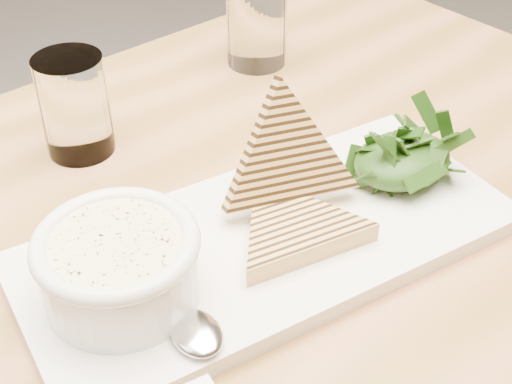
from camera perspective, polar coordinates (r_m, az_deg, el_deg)
table_top at (r=0.66m, az=-2.34°, el=-4.60°), size 1.16×0.83×0.04m
table_leg_br at (r=1.33m, az=8.59°, el=-1.01°), size 0.06×0.06×0.74m
platter at (r=0.62m, az=1.06°, el=-3.95°), size 0.44×0.22×0.02m
soup_bowl at (r=0.56m, az=-10.80°, el=-6.38°), size 0.12×0.12×0.05m
soup at (r=0.54m, az=-11.16°, el=-4.19°), size 0.10×0.10×0.01m
bowl_rim at (r=0.54m, az=-11.18°, el=-4.03°), size 0.13×0.13×0.01m
sandwich_flat at (r=0.61m, az=3.01°, el=-2.98°), size 0.16×0.16×0.02m
sandwich_lean at (r=0.62m, az=2.48°, el=2.70°), size 0.18×0.16×0.16m
salad_base at (r=0.68m, az=11.63°, el=2.52°), size 0.10×0.08×0.04m
arugula_pile at (r=0.68m, az=11.72°, el=3.06°), size 0.11×0.10×0.05m
spoon_bowl at (r=0.53m, az=-4.78°, el=-11.16°), size 0.04×0.05×0.01m
glass_near at (r=0.74m, az=-14.31°, el=6.70°), size 0.07×0.07×0.11m
glass_far at (r=0.89m, az=0.03°, el=13.58°), size 0.07×0.07×0.11m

